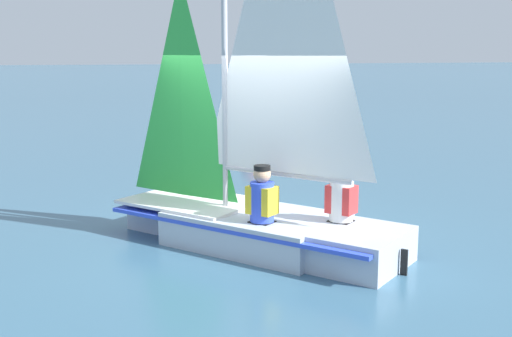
{
  "coord_description": "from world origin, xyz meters",
  "views": [
    {
      "loc": [
        7.86,
        -2.47,
        2.54
      ],
      "look_at": [
        0.0,
        0.0,
        1.04
      ],
      "focal_mm": 45.0,
      "sensor_mm": 36.0,
      "label": 1
    }
  ],
  "objects_px": {
    "sailor_helm": "(262,208)",
    "sailor_crew": "(341,208)",
    "buoy_marker": "(251,157)",
    "sailboat_main": "(257,191)"
  },
  "relations": [
    {
      "from": "sailor_helm",
      "to": "sailor_crew",
      "type": "xyz_separation_m",
      "value": [
        0.26,
        0.96,
        -0.01
      ]
    },
    {
      "from": "sailboat_main",
      "to": "buoy_marker",
      "type": "bearing_deg",
      "value": -54.5
    },
    {
      "from": "sailboat_main",
      "to": "buoy_marker",
      "type": "distance_m",
      "value": 6.3
    },
    {
      "from": "sailor_helm",
      "to": "buoy_marker",
      "type": "xyz_separation_m",
      "value": [
        -6.48,
        1.83,
        -0.46
      ]
    },
    {
      "from": "buoy_marker",
      "to": "sailor_helm",
      "type": "bearing_deg",
      "value": -15.77
    },
    {
      "from": "sailor_crew",
      "to": "buoy_marker",
      "type": "height_order",
      "value": "sailor_crew"
    },
    {
      "from": "sailboat_main",
      "to": "sailor_helm",
      "type": "xyz_separation_m",
      "value": [
        0.45,
        -0.08,
        -0.11
      ]
    },
    {
      "from": "sailor_crew",
      "to": "buoy_marker",
      "type": "distance_m",
      "value": 6.81
    },
    {
      "from": "buoy_marker",
      "to": "sailboat_main",
      "type": "bearing_deg",
      "value": -16.18
    },
    {
      "from": "sailboat_main",
      "to": "buoy_marker",
      "type": "xyz_separation_m",
      "value": [
        -6.03,
        1.75,
        -0.57
      ]
    }
  ]
}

